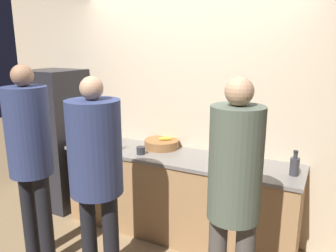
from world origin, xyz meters
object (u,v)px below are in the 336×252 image
(person_center, at_px, (96,163))
(bottle_dark, at_px, (295,166))
(cup_black, at_px, (141,150))
(potted_plant, at_px, (237,146))
(bottle_red, at_px, (99,134))
(bottle_clear, at_px, (113,142))
(person_right, at_px, (234,188))
(utensil_crock, at_px, (213,150))
(refrigerator, at_px, (58,139))
(fruit_bowl, at_px, (162,144))
(person_left, at_px, (30,148))

(person_center, distance_m, bottle_dark, 1.68)
(cup_black, relative_size, potted_plant, 0.39)
(person_center, distance_m, cup_black, 0.87)
(bottle_red, bearing_deg, bottle_clear, -34.80)
(bottle_red, xyz_separation_m, cup_black, (0.73, -0.23, -0.03))
(person_right, relative_size, bottle_dark, 8.12)
(bottle_clear, distance_m, cup_black, 0.32)
(person_center, xyz_separation_m, utensil_crock, (0.59, 1.07, -0.12))
(person_right, distance_m, utensil_crock, 1.11)
(person_center, relative_size, person_right, 0.98)
(refrigerator, distance_m, bottle_dark, 2.77)
(utensil_crock, distance_m, bottle_dark, 0.78)
(person_center, distance_m, person_right, 1.09)
(bottle_clear, distance_m, bottle_red, 0.51)
(person_right, relative_size, fruit_bowl, 4.76)
(bottle_clear, bearing_deg, bottle_dark, 5.65)
(person_left, distance_m, person_right, 1.79)
(cup_black, bearing_deg, refrigerator, 174.13)
(person_left, height_order, bottle_red, person_left)
(person_right, xyz_separation_m, cup_black, (-1.20, 0.77, -0.15))
(refrigerator, bearing_deg, person_center, -34.98)
(refrigerator, xyz_separation_m, potted_plant, (2.20, 0.20, 0.17))
(refrigerator, xyz_separation_m, fruit_bowl, (1.38, 0.16, 0.09))
(refrigerator, xyz_separation_m, bottle_clear, (0.99, -0.19, 0.14))
(refrigerator, height_order, bottle_dark, refrigerator)
(person_left, bearing_deg, fruit_bowl, 59.49)
(person_center, relative_size, cup_black, 19.90)
(bottle_clear, height_order, potted_plant, bottle_clear)
(refrigerator, xyz_separation_m, person_right, (2.49, -0.90, 0.22))
(cup_black, bearing_deg, potted_plant, 19.88)
(bottle_clear, bearing_deg, person_right, -25.32)
(person_center, bearing_deg, person_left, -178.56)
(fruit_bowl, xyz_separation_m, cup_black, (-0.09, -0.29, -0.01))
(person_left, bearing_deg, person_right, 3.10)
(person_center, bearing_deg, bottle_clear, 117.96)
(person_center, xyz_separation_m, person_right, (1.08, 0.08, -0.02))
(person_center, distance_m, bottle_red, 1.38)
(bottle_red, bearing_deg, fruit_bowl, 3.99)
(fruit_bowl, distance_m, potted_plant, 0.83)
(refrigerator, xyz_separation_m, cup_black, (1.29, -0.13, 0.08))
(person_center, relative_size, bottle_red, 9.73)
(bottle_clear, bearing_deg, utensil_crock, 15.65)
(person_left, xyz_separation_m, person_right, (1.79, 0.10, -0.04))
(person_left, distance_m, potted_plant, 1.93)
(fruit_bowl, bearing_deg, refrigerator, -173.57)
(person_center, relative_size, fruit_bowl, 4.67)
(person_left, xyz_separation_m, bottle_red, (-0.13, 1.10, -0.15))
(person_left, height_order, person_center, person_left)
(fruit_bowl, relative_size, bottle_red, 2.08)
(person_right, height_order, bottle_clear, person_right)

